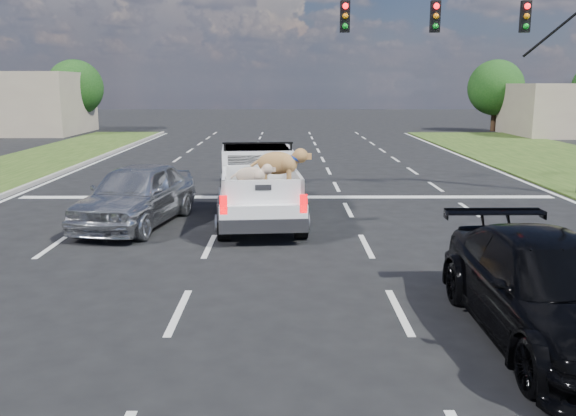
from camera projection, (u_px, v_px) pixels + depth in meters
name	position (u px, v px, depth m)	size (l,w,h in m)	color
ground	(289.00, 312.00, 9.66)	(160.00, 160.00, 0.00)	black
road_markings	(287.00, 221.00, 16.09)	(17.75, 60.00, 0.01)	silver
traffic_signal	(517.00, 46.00, 19.04)	(9.11, 0.31, 7.00)	black
building_left	(12.00, 103.00, 44.40)	(10.00, 8.00, 4.40)	tan
tree_far_c	(75.00, 88.00, 46.17)	(4.20, 4.20, 5.40)	#332114
tree_far_d	(496.00, 88.00, 46.32)	(4.20, 4.20, 5.40)	#332114
pickup_truck	(259.00, 183.00, 16.09)	(2.47, 5.64, 2.06)	black
silver_sedan	(136.00, 194.00, 15.50)	(1.88, 4.67, 1.59)	#B1B3B8
black_coupe	(550.00, 290.00, 8.47)	(2.04, 5.01, 1.46)	black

